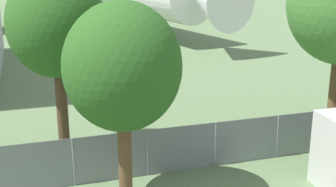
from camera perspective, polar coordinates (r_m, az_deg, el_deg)
The scene contains 3 objects.
perimeter_fence at distance 17.19m, azimuth 5.77°, elevation -6.19°, with size 56.07×0.07×1.71m.
tree_behind_benches at distance 13.68m, azimuth -5.58°, elevation 3.16°, with size 3.51×3.51×6.29m.
tree_far_right at distance 17.53m, azimuth -13.45°, elevation 8.16°, with size 3.60×3.60×7.06m.
Camera 1 is at (-6.29, -4.36, 7.54)m, focal length 50.00 mm.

